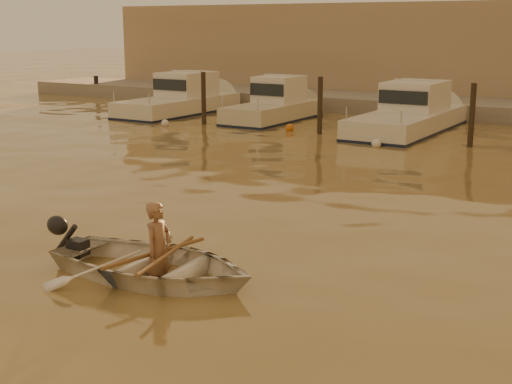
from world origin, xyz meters
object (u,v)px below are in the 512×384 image
Objects in this scene: person at (159,251)px; dinghy at (154,264)px; moored_boat_2 at (408,114)px; moored_boat_0 at (178,99)px; moored_boat_1 at (273,105)px.

dinghy is at bearing 90.00° from person.
moored_boat_2 is (-1.93, 16.84, 0.40)m from dinghy.
moored_boat_0 is at bearing 180.00° from moored_boat_2.
moored_boat_1 is at bearing 21.12° from person.
moored_boat_1 is (-7.57, 16.84, 0.40)m from dinghy.
moored_boat_1 is 5.64m from moored_boat_2.
moored_boat_0 is at bearing 32.76° from dinghy.
moored_boat_0 is (-12.40, 16.84, 0.17)m from person.
moored_boat_2 is at bearing 0.00° from moored_boat_0.
dinghy is at bearing -65.79° from moored_boat_1.
moored_boat_1 is at bearing 20.83° from dinghy.
moored_boat_1 is (-7.67, 16.84, 0.17)m from person.
dinghy is 0.43× the size of moored_boat_2.
moored_boat_2 reaches higher than dinghy.
dinghy is 16.96m from moored_boat_2.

